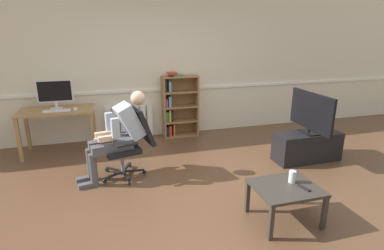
{
  "coord_description": "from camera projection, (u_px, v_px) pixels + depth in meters",
  "views": [
    {
      "loc": [
        -1.0,
        -3.12,
        1.97
      ],
      "look_at": [
        0.15,
        0.85,
        0.7
      ],
      "focal_mm": 28.06,
      "sensor_mm": 36.0,
      "label": 1
    }
  ],
  "objects": [
    {
      "name": "ground_plane",
      "position": [
        199.0,
        199.0,
        3.71
      ],
      "size": [
        18.0,
        18.0,
        0.0
      ],
      "primitive_type": "plane",
      "color": "brown"
    },
    {
      "name": "back_wall",
      "position": [
        158.0,
        67.0,
        5.74
      ],
      "size": [
        12.0,
        0.13,
        2.7
      ],
      "color": "beige",
      "rests_on": "ground_plane"
    },
    {
      "name": "computer_desk",
      "position": [
        57.0,
        116.0,
        5.01
      ],
      "size": [
        1.19,
        0.66,
        0.76
      ],
      "color": "#9E7547",
      "rests_on": "ground_plane"
    },
    {
      "name": "imac_monitor",
      "position": [
        55.0,
        92.0,
        4.97
      ],
      "size": [
        0.56,
        0.14,
        0.48
      ],
      "color": "silver",
      "rests_on": "computer_desk"
    },
    {
      "name": "keyboard",
      "position": [
        57.0,
        111.0,
        4.85
      ],
      "size": [
        0.42,
        0.12,
        0.02
      ],
      "primitive_type": "cube",
      "color": "white",
      "rests_on": "computer_desk"
    },
    {
      "name": "computer_mouse",
      "position": [
        76.0,
        109.0,
        4.94
      ],
      "size": [
        0.06,
        0.1,
        0.03
      ],
      "primitive_type": "cube",
      "color": "white",
      "rests_on": "computer_desk"
    },
    {
      "name": "bookshelf",
      "position": [
        177.0,
        106.0,
        5.86
      ],
      "size": [
        0.69,
        0.29,
        1.27
      ],
      "color": "olive",
      "rests_on": "ground_plane"
    },
    {
      "name": "radiator",
      "position": [
        130.0,
        123.0,
        5.79
      ],
      "size": [
        0.87,
        0.08,
        0.63
      ],
      "color": "white",
      "rests_on": "ground_plane"
    },
    {
      "name": "office_chair",
      "position": [
        131.0,
        140.0,
        4.24
      ],
      "size": [
        0.77,
        0.63,
        0.98
      ],
      "rotation": [
        0.0,
        0.0,
        -1.35
      ],
      "color": "black",
      "rests_on": "ground_plane"
    },
    {
      "name": "person_seated",
      "position": [
        118.0,
        133.0,
        4.12
      ],
      "size": [
        1.02,
        0.51,
        1.21
      ],
      "rotation": [
        0.0,
        0.0,
        -1.35
      ],
      "color": "#4C4C51",
      "rests_on": "ground_plane"
    },
    {
      "name": "tv_stand",
      "position": [
        307.0,
        147.0,
        4.79
      ],
      "size": [
        1.06,
        0.4,
        0.46
      ],
      "color": "black",
      "rests_on": "ground_plane"
    },
    {
      "name": "tv_screen",
      "position": [
        311.0,
        112.0,
        4.63
      ],
      "size": [
        0.21,
        1.0,
        0.64
      ],
      "rotation": [
        0.0,
        0.0,
        1.55
      ],
      "color": "black",
      "rests_on": "tv_stand"
    },
    {
      "name": "coffee_table",
      "position": [
        285.0,
        191.0,
        3.2
      ],
      "size": [
        0.68,
        0.58,
        0.41
      ],
      "color": "#332D28",
      "rests_on": "ground_plane"
    },
    {
      "name": "drinking_glass",
      "position": [
        292.0,
        177.0,
        3.25
      ],
      "size": [
        0.08,
        0.08,
        0.13
      ],
      "primitive_type": "cylinder",
      "color": "silver",
      "rests_on": "coffee_table"
    },
    {
      "name": "spare_remote",
      "position": [
        304.0,
        188.0,
        3.14
      ],
      "size": [
        0.07,
        0.15,
        0.02
      ],
      "primitive_type": "cube",
      "rotation": [
        0.0,
        0.0,
        0.27
      ],
      "color": "black",
      "rests_on": "coffee_table"
    }
  ]
}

